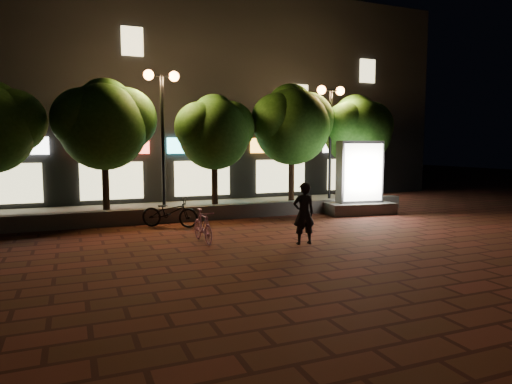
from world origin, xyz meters
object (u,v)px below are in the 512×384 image
tree_mid (215,129)px  scooter_parked (170,212)px  tree_left (105,121)px  street_lamp_right (331,114)px  tree_right (292,122)px  ad_kiosk (359,184)px  rider (304,213)px  scooter_pink (203,226)px  tree_far_right (358,128)px  street_lamp_left (162,106)px

tree_mid → scooter_parked: 4.33m
tree_left → scooter_parked: bearing=-55.2°
street_lamp_right → tree_left: bearing=178.3°
tree_mid → tree_right: bearing=0.0°
ad_kiosk → street_lamp_right: bearing=91.9°
street_lamp_right → ad_kiosk: street_lamp_right is taller
rider → tree_left: bearing=-50.0°
ad_kiosk → scooter_pink: (-6.95, -2.77, -0.68)m
tree_far_right → rider: bearing=-133.8°
street_lamp_left → street_lamp_right: size_ratio=1.04×
tree_right → ad_kiosk: (1.71, -2.31, -2.44)m
scooter_pink → scooter_parked: scooter_parked is taller
tree_left → tree_far_right: bearing=-0.0°
street_lamp_left → scooter_parked: size_ratio=2.78×
street_lamp_right → scooter_parked: street_lamp_right is taller
ad_kiosk → scooter_pink: bearing=-158.3°
tree_left → street_lamp_right: (8.95, -0.26, 0.45)m
tree_mid → ad_kiosk: 5.91m
rider → street_lamp_left: bearing=-62.6°
tree_right → street_lamp_left: street_lamp_left is taller
street_lamp_left → ad_kiosk: street_lamp_left is taller
tree_left → street_lamp_right: 8.96m
tree_far_right → scooter_parked: tree_far_right is taller
street_lamp_left → rider: 7.28m
tree_right → ad_kiosk: size_ratio=1.82×
tree_far_right → tree_mid: bearing=-180.0°
street_lamp_right → scooter_pink: bearing=-145.0°
tree_far_right → street_lamp_left: (-8.55, -0.26, 0.66)m
rider → scooter_parked: 4.73m
scooter_pink → street_lamp_right: bearing=32.4°
rider → scooter_parked: (-2.76, 3.83, -0.33)m
tree_mid → street_lamp_left: bearing=-172.7°
tree_right → rider: (-2.83, -6.29, -2.74)m
tree_right → street_lamp_left: 5.38m
street_lamp_right → tree_far_right: bearing=9.6°
street_lamp_right → ad_kiosk: size_ratio=1.79×
ad_kiosk → tree_left: bearing=165.6°
scooter_parked → ad_kiosk: bearing=-57.0°
tree_right → scooter_parked: (-5.59, -2.46, -3.08)m
tree_left → tree_mid: (4.00, -0.00, -0.23)m
tree_right → street_lamp_right: size_ratio=1.02×
tree_mid → ad_kiosk: bearing=-24.7°
tree_left → tree_far_right: (10.50, -0.00, -0.08)m
tree_right → tree_far_right: tree_right is taller
tree_left → scooter_pink: size_ratio=3.29×
tree_right → scooter_pink: size_ratio=3.41×
ad_kiosk → scooter_pink: size_ratio=1.87×
scooter_pink → scooter_parked: bearing=95.2°
tree_right → ad_kiosk: tree_right is taller
tree_right → street_lamp_right: tree_right is taller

